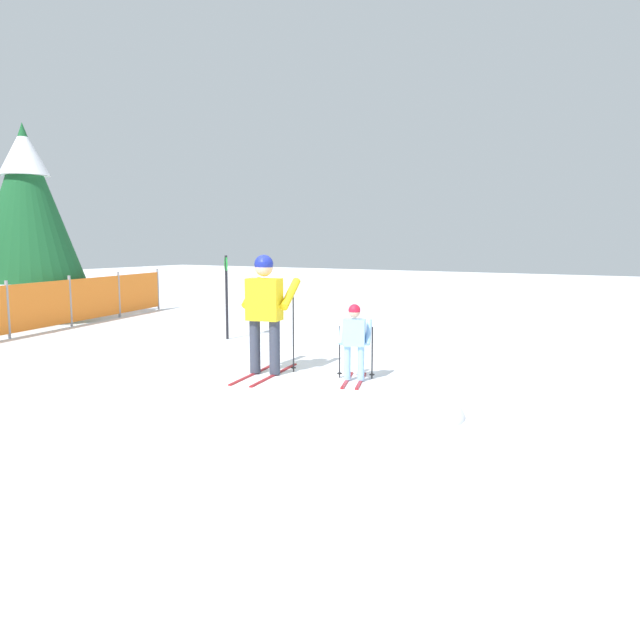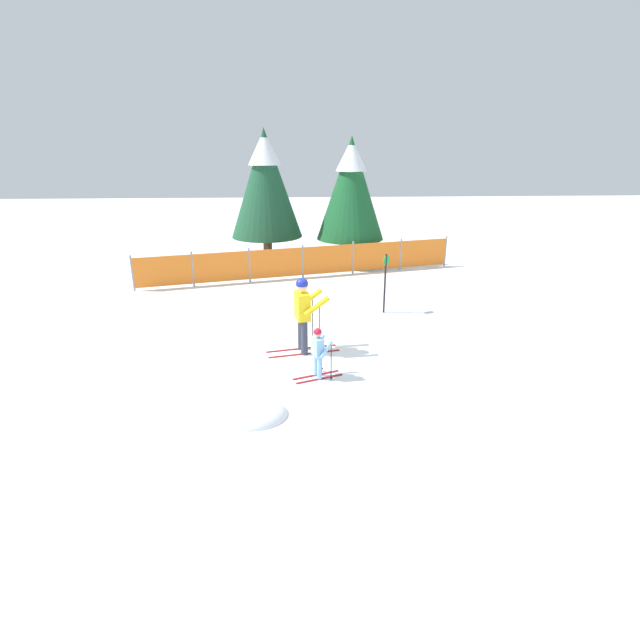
{
  "view_description": "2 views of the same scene",
  "coord_description": "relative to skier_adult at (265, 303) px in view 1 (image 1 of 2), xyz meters",
  "views": [
    {
      "loc": [
        -6.88,
        -4.94,
        1.86
      ],
      "look_at": [
        0.12,
        -0.73,
        0.83
      ],
      "focal_mm": 35.0,
      "sensor_mm": 36.0,
      "label": 1
    },
    {
      "loc": [
        -0.04,
        -9.91,
        4.44
      ],
      "look_at": [
        0.45,
        -0.22,
        0.88
      ],
      "focal_mm": 28.0,
      "sensor_mm": 36.0,
      "label": 2
    }
  ],
  "objects": [
    {
      "name": "ground_plane",
      "position": [
        -0.12,
        -0.17,
        -1.0
      ],
      "size": [
        60.0,
        60.0,
        0.0
      ],
      "primitive_type": "plane",
      "color": "white"
    },
    {
      "name": "trail_marker",
      "position": [
        2.2,
        2.5,
        -0.03
      ],
      "size": [
        0.2,
        0.22,
        1.6
      ],
      "color": "black",
      "rests_on": "ground_plane"
    },
    {
      "name": "skier_adult",
      "position": [
        0.0,
        0.0,
        0.0
      ],
      "size": [
        1.62,
        0.8,
        1.68
      ],
      "rotation": [
        0.0,
        0.0,
        0.21
      ],
      "color": "maroon",
      "rests_on": "ground_plane"
    },
    {
      "name": "snow_mound",
      "position": [
        -0.94,
        -2.64,
        -1.0
      ],
      "size": [
        1.2,
        1.02,
        0.48
      ],
      "primitive_type": "ellipsoid",
      "color": "white",
      "rests_on": "ground_plane"
    },
    {
      "name": "conifer_near",
      "position": [
        1.84,
        7.99,
        1.78
      ],
      "size": [
        2.42,
        2.42,
        4.5
      ],
      "color": "#4C3823",
      "rests_on": "ground_plane"
    },
    {
      "name": "safety_fence",
      "position": [
        0.08,
        6.15,
        -0.44
      ],
      "size": [
        10.43,
        2.67,
        1.12
      ],
      "rotation": [
        0.0,
        0.0,
        0.25
      ],
      "color": "gray",
      "rests_on": "ground_plane"
    },
    {
      "name": "skier_child",
      "position": [
        0.25,
        -1.27,
        -0.4
      ],
      "size": [
        0.99,
        0.59,
        1.04
      ],
      "rotation": [
        0.0,
        0.0,
        0.36
      ],
      "color": "maroon",
      "rests_on": "ground_plane"
    }
  ]
}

